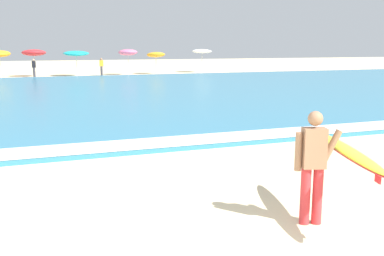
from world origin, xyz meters
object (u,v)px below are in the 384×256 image
Objects in this scene: beach_umbrella_6 at (156,55)px; surfer_with_board at (329,158)px; beach_umbrella_5 at (128,52)px; beachgoer_near_row_left at (101,66)px; beachgoer_near_row_mid at (34,67)px; beach_umbrella_7 at (202,51)px; beach_umbrella_3 at (34,53)px; beach_umbrella_4 at (76,53)px.

surfer_with_board is at bearing -101.32° from beach_umbrella_6.
surfer_with_board is 1.04× the size of beach_umbrella_5.
beachgoer_near_row_left is 1.00× the size of beachgoer_near_row_mid.
beach_umbrella_3 is at bearing -176.61° from beach_umbrella_7.
beach_umbrella_6 is at bearing 78.68° from surfer_with_board.
beach_umbrella_7 is 10.47m from beachgoer_near_row_left.
beach_umbrella_5 reaches higher than beachgoer_near_row_mid.
beach_umbrella_4 reaches higher than surfer_with_board.
beach_umbrella_4 is 1.07× the size of beach_umbrella_6.
beach_umbrella_6 is at bearing 4.70° from beachgoer_near_row_mid.
beach_umbrella_7 is at bearing 71.50° from surfer_with_board.
beach_umbrella_4 is 3.80m from beachgoer_near_row_mid.
beach_umbrella_7 is (12.49, 1.43, 0.13)m from beach_umbrella_4.
beachgoer_near_row_left is (2.19, 0.14, -1.15)m from beach_umbrella_4.
beach_umbrella_7 is (12.17, 36.36, 1.10)m from surfer_with_board.
beachgoer_near_row_mid is (-5.78, -0.54, 0.00)m from beachgoer_near_row_left.
beach_umbrella_6 is (10.94, 0.03, -0.25)m from beach_umbrella_3.
beach_umbrella_7 is at bearing 10.30° from beach_umbrella_6.
beachgoer_near_row_left is at bearing -176.02° from beach_umbrella_6.
beach_umbrella_6 is 1.35× the size of beachgoer_near_row_left.
beach_umbrella_4 is 2.48m from beachgoer_near_row_left.
beach_umbrella_5 is 1.52× the size of beachgoer_near_row_mid.
beach_umbrella_3 is 1.12× the size of beach_umbrella_6.
beach_umbrella_5 is at bearing 0.11° from beach_umbrella_4.
beach_umbrella_4 is at bearing -176.23° from beachgoer_near_row_left.
beachgoer_near_row_left is at bearing 3.77° from beach_umbrella_4.
beach_umbrella_6 is (7.42, 0.51, -0.17)m from beach_umbrella_4.
beach_umbrella_4 is at bearing -7.77° from beach_umbrella_3.
beachgoer_near_row_left is (-5.24, -0.36, -0.98)m from beach_umbrella_6.
surfer_with_board is 1.16× the size of beach_umbrella_6.
beach_umbrella_3 is 1.51× the size of beachgoer_near_row_mid.
surfer_with_board reaches higher than beachgoer_near_row_mid.
beach_umbrella_4 is at bearing -179.89° from beach_umbrella_5.
beach_umbrella_5 is 1.52× the size of beachgoer_near_row_left.
surfer_with_board is 36.15m from beach_umbrella_6.
beach_umbrella_7 is 16.24m from beachgoer_near_row_mid.
beach_umbrella_4 is (-0.32, 34.93, 0.97)m from surfer_with_board.
beach_umbrella_7 reaches higher than beach_umbrella_6.
beachgoer_near_row_left and beachgoer_near_row_mid have the same top height.
beachgoer_near_row_mid is (-3.92, 34.53, -0.19)m from surfer_with_board.
beach_umbrella_4 is 0.97× the size of beach_umbrella_7.
beach_umbrella_7 reaches higher than beachgoer_near_row_left.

